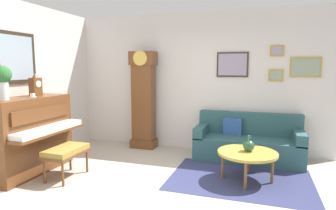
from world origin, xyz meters
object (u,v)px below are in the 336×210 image
couch (248,142)px  green_jug (249,146)px  grandfather_clock (144,102)px  flower_vase (2,78)px  coffee_table (247,154)px  mantel_clock (36,86)px  teacup (33,96)px  piano_bench (66,152)px  piano (29,135)px

couch → green_jug: 1.08m
grandfather_clock → flower_vase: (-1.19, -2.34, 0.57)m
couch → coffee_table: size_ratio=2.16×
flower_vase → green_jug: 3.72m
mantel_clock → teacup: (0.07, -0.15, -0.15)m
mantel_clock → coffee_table: bearing=8.5°
coffee_table → flower_vase: 3.74m
piano_bench → grandfather_clock: size_ratio=0.34×
piano_bench → coffee_table: piano_bench is taller
piano → piano_bench: (0.73, -0.03, -0.21)m
piano_bench → couch: size_ratio=0.37×
piano → couch: size_ratio=0.76×
grandfather_clock → teacup: 2.20m
grandfather_clock → coffee_table: grandfather_clock is taller
flower_vase → teacup: (0.07, 0.48, -0.29)m
piano_bench → mantel_clock: bearing=161.9°
grandfather_clock → flower_vase: grandfather_clock is taller
couch → mantel_clock: (-3.33, -1.59, 1.08)m
flower_vase → couch: bearing=33.6°
couch → flower_vase: 4.19m
grandfather_clock → piano_bench: bearing=-103.4°
piano_bench → mantel_clock: 1.25m
green_jug → coffee_table: bearing=-117.9°
piano_bench → teacup: 1.07m
green_jug → mantel_clock: bearing=-171.1°
coffee_table → flower_vase: bearing=-161.4°
piano → green_jug: 3.48m
piano → flower_vase: size_ratio=2.48×
couch → coffee_table: couch is taller
coffee_table → teacup: teacup is taller
coffee_table → green_jug: 0.12m
piano_bench → mantel_clock: size_ratio=1.84×
piano_bench → teacup: teacup is taller
green_jug → couch: bearing=93.2°
grandfather_clock → teacup: size_ratio=17.50×
piano_bench → coffee_table: size_ratio=0.80×
piano → mantel_clock: size_ratio=3.79×
mantel_clock → flower_vase: flower_vase is taller
couch → coffee_table: (0.04, -1.08, 0.10)m
grandfather_clock → green_jug: grandfather_clock is taller
mantel_clock → teacup: mantel_clock is taller
grandfather_clock → green_jug: bearing=-28.3°
coffee_table → mantel_clock: (-3.38, -0.51, 0.98)m
flower_vase → coffee_table: bearing=18.6°
green_jug → piano_bench: bearing=-163.9°
mantel_clock → flower_vase: size_ratio=0.66×
teacup → green_jug: teacup is taller
grandfather_clock → couch: 2.24m
grandfather_clock → coffee_table: 2.56m
piano_bench → grandfather_clock: 2.08m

